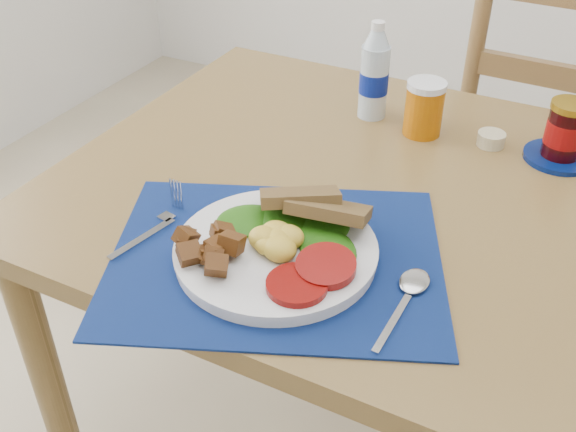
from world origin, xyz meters
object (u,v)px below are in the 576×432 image
object	(u,v)px
breakfast_plate	(271,246)
jam_on_saucer	(564,135)
chair_far	(556,120)
water_bottle	(374,76)
juice_glass	(424,110)

from	to	relation	value
breakfast_plate	jam_on_saucer	bearing A→B (deg)	33.57
chair_far	breakfast_plate	bearing A→B (deg)	74.91
water_bottle	juice_glass	size ratio (longest dim) A/B	1.94
breakfast_plate	jam_on_saucer	world-z (taller)	jam_on_saucer
juice_glass	jam_on_saucer	distance (m)	0.26
chair_far	juice_glass	distance (m)	0.55
juice_glass	jam_on_saucer	xyz separation A→B (m)	(0.26, 0.02, -0.00)
jam_on_saucer	juice_glass	bearing A→B (deg)	-175.85
jam_on_saucer	chair_far	bearing A→B (deg)	95.81
breakfast_plate	jam_on_saucer	xyz separation A→B (m)	(0.34, 0.50, 0.03)
breakfast_plate	water_bottle	distance (m)	0.52
breakfast_plate	jam_on_saucer	size ratio (longest dim) A/B	2.35
jam_on_saucer	water_bottle	bearing A→B (deg)	178.82
juice_glass	jam_on_saucer	bearing A→B (deg)	4.15
water_bottle	jam_on_saucer	distance (m)	0.38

